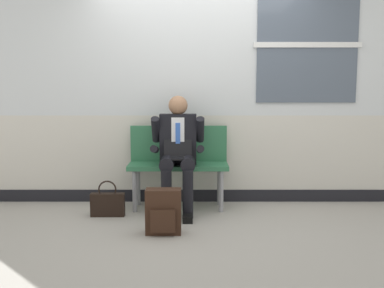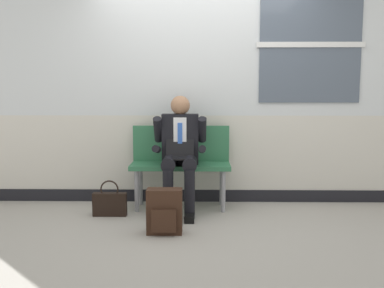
{
  "view_description": "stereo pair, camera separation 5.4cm",
  "coord_description": "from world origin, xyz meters",
  "px_view_note": "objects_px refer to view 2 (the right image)",
  "views": [
    {
      "loc": [
        -0.11,
        -4.44,
        1.31
      ],
      "look_at": [
        -0.13,
        0.1,
        0.75
      ],
      "focal_mm": 40.54,
      "sensor_mm": 36.0,
      "label": 1
    },
    {
      "loc": [
        -0.06,
        -4.44,
        1.31
      ],
      "look_at": [
        -0.13,
        0.1,
        0.75
      ],
      "focal_mm": 40.54,
      "sensor_mm": 36.0,
      "label": 2
    }
  ],
  "objects_px": {
    "bench_with_person": "(181,159)",
    "backpack": "(164,212)",
    "handbag": "(110,203)",
    "person_seated": "(180,150)"
  },
  "relations": [
    {
      "from": "bench_with_person",
      "to": "backpack",
      "type": "bearing_deg",
      "value": -96.69
    },
    {
      "from": "bench_with_person",
      "to": "handbag",
      "type": "bearing_deg",
      "value": -151.99
    },
    {
      "from": "bench_with_person",
      "to": "backpack",
      "type": "distance_m",
      "value": 1.01
    },
    {
      "from": "person_seated",
      "to": "backpack",
      "type": "xyz_separation_m",
      "value": [
        -0.11,
        -0.74,
        -0.47
      ]
    },
    {
      "from": "person_seated",
      "to": "handbag",
      "type": "xyz_separation_m",
      "value": [
        -0.73,
        -0.19,
        -0.54
      ]
    },
    {
      "from": "backpack",
      "to": "bench_with_person",
      "type": "bearing_deg",
      "value": 83.31
    },
    {
      "from": "bench_with_person",
      "to": "handbag",
      "type": "relative_size",
      "value": 2.88
    },
    {
      "from": "bench_with_person",
      "to": "handbag",
      "type": "xyz_separation_m",
      "value": [
        -0.73,
        -0.39,
        -0.41
      ]
    },
    {
      "from": "handbag",
      "to": "person_seated",
      "type": "bearing_deg",
      "value": 14.65
    },
    {
      "from": "bench_with_person",
      "to": "backpack",
      "type": "relative_size",
      "value": 2.64
    }
  ]
}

